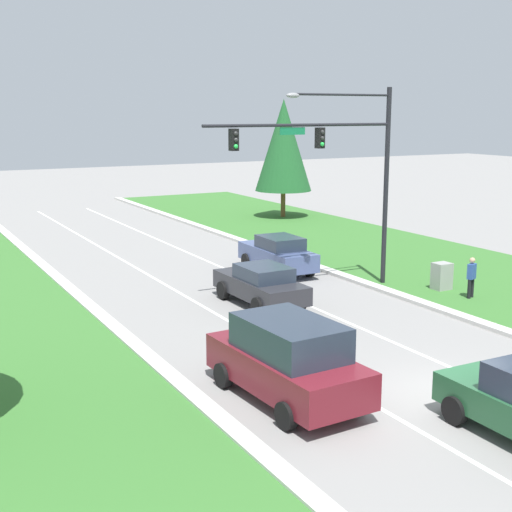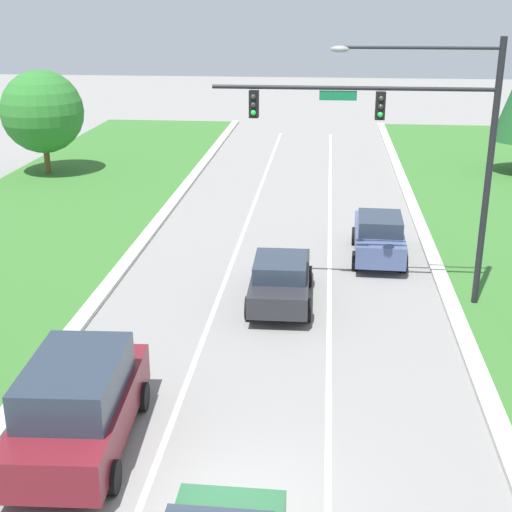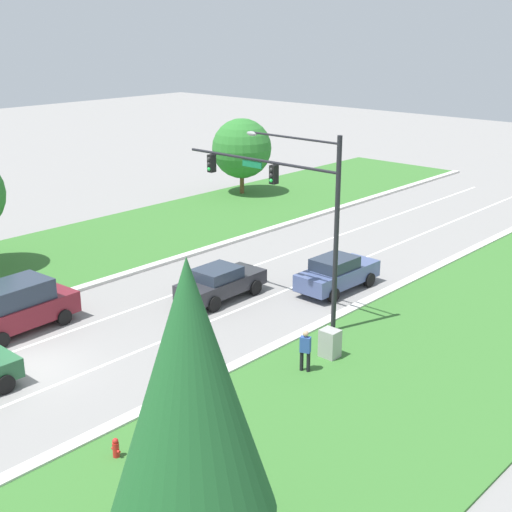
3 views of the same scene
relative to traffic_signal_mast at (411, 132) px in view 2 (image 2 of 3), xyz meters
The scene contains 7 objects.
ground_plane 12.48m from the traffic_signal_mast, 111.06° to the right, with size 160.00×160.00×0.00m, color gray.
lane_stripe_inner_left 13.17m from the traffic_signal_mast, 119.12° to the right, with size 0.14×81.00×0.01m.
traffic_signal_mast is the anchor object (origin of this frame).
charcoal_sedan 6.04m from the traffic_signal_mast, behind, with size 2.06×4.54×1.57m.
burgundy_suv 12.34m from the traffic_signal_mast, 130.99° to the right, with size 2.48×4.97×2.12m.
slate_blue_sedan 6.20m from the traffic_signal_mast, 95.89° to the left, with size 2.04×4.67×1.70m.
oak_near_left_tree 23.95m from the traffic_signal_mast, 138.21° to the left, with size 4.42×4.42×5.69m.
Camera 2 is at (1.54, -11.00, 9.20)m, focal length 50.00 mm.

